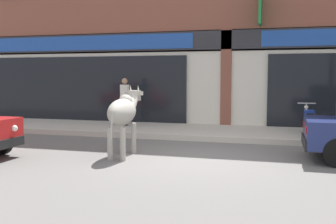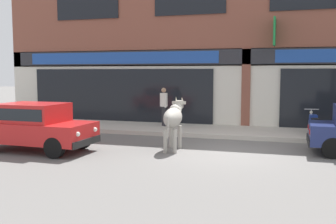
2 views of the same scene
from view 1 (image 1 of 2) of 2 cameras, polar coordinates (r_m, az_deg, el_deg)
name	(u,v)px [view 1 (image 1 of 2)]	position (r m, az deg, el deg)	size (l,w,h in m)	color
ground_plane	(196,158)	(8.86, 4.15, -6.69)	(90.00, 90.00, 0.00)	#605E5B
sidewalk	(220,132)	(12.34, 7.50, -2.95)	(19.00, 2.80, 0.16)	#B7AFA3
shop_building	(228,5)	(14.07, 8.71, 15.08)	(23.00, 1.40, 8.93)	brown
cow	(123,112)	(9.02, -6.48, -0.04)	(0.64, 2.15, 1.61)	#9E998E
motorcycle_0	(310,121)	(11.89, 19.89, -1.28)	(0.52, 1.81, 0.88)	black
pedestrian	(125,96)	(13.35, -6.29, 2.27)	(0.33, 0.41, 1.60)	#2D2D33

